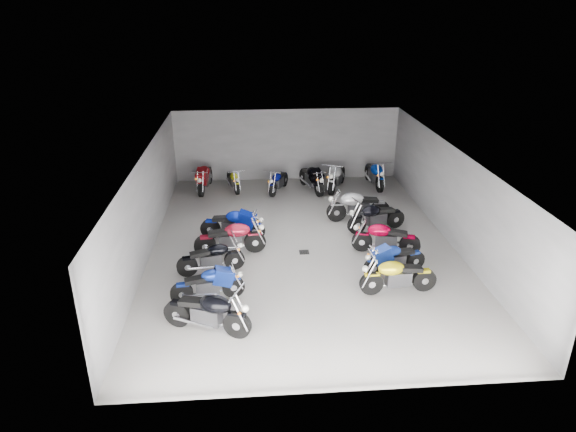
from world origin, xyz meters
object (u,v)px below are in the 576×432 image
(motorcycle_back_c, at_px, (278,181))
(motorcycle_back_e, at_px, (337,177))
(motorcycle_left_a, at_px, (208,312))
(motorcycle_right_c, at_px, (394,259))
(drain_grate, at_px, (304,252))
(motorcycle_right_f, at_px, (358,206))
(motorcycle_left_b, at_px, (209,284))
(motorcycle_back_d, at_px, (312,178))
(motorcycle_left_d, at_px, (231,238))
(motorcycle_left_c, at_px, (212,258))
(motorcycle_right_e, at_px, (376,217))
(motorcycle_back_f, at_px, (375,174))
(motorcycle_back_b, at_px, (233,180))
(motorcycle_left_e, at_px, (233,225))
(motorcycle_right_d, at_px, (385,238))
(motorcycle_right_b, at_px, (397,276))
(motorcycle_back_a, at_px, (205,178))

(motorcycle_back_c, bearing_deg, motorcycle_back_e, -153.21)
(motorcycle_left_a, height_order, motorcycle_right_c, motorcycle_left_a)
(drain_grate, distance_m, motorcycle_right_f, 3.41)
(motorcycle_left_b, distance_m, motorcycle_back_c, 8.81)
(motorcycle_back_d, bearing_deg, motorcycle_left_d, 42.97)
(motorcycle_left_b, height_order, motorcycle_right_f, motorcycle_right_f)
(motorcycle_left_c, relative_size, motorcycle_right_e, 0.94)
(motorcycle_left_d, bearing_deg, motorcycle_back_f, 129.28)
(motorcycle_back_b, bearing_deg, motorcycle_left_e, 76.58)
(motorcycle_right_d, distance_m, motorcycle_back_f, 6.50)
(drain_grate, relative_size, motorcycle_right_f, 0.13)
(motorcycle_back_e, distance_m, motorcycle_back_f, 1.74)
(motorcycle_left_b, relative_size, motorcycle_back_f, 0.85)
(motorcycle_left_c, xyz_separation_m, motorcycle_right_b, (5.24, -1.56, 0.03))
(motorcycle_right_d, height_order, motorcycle_back_a, motorcycle_back_a)
(motorcycle_right_c, xyz_separation_m, motorcycle_back_b, (-4.94, 7.79, -0.04))
(motorcycle_left_b, xyz_separation_m, motorcycle_back_a, (-0.73, 8.88, 0.09))
(motorcycle_left_d, height_order, motorcycle_right_f, motorcycle_right_f)
(motorcycle_right_f, height_order, motorcycle_back_d, motorcycle_right_f)
(motorcycle_back_d, xyz_separation_m, motorcycle_back_f, (2.82, 0.35, 0.01))
(motorcycle_back_d, bearing_deg, motorcycle_back_c, -16.72)
(motorcycle_left_d, bearing_deg, motorcycle_right_b, 54.04)
(motorcycle_left_b, xyz_separation_m, motorcycle_back_e, (4.95, 8.61, 0.08))
(motorcycle_left_c, distance_m, motorcycle_left_d, 1.31)
(motorcycle_back_b, bearing_deg, motorcycle_left_d, 75.85)
(motorcycle_left_d, xyz_separation_m, motorcycle_back_c, (1.87, 5.73, -0.08))
(motorcycle_left_a, distance_m, motorcycle_right_f, 8.34)
(drain_grate, bearing_deg, motorcycle_back_a, 120.31)
(motorcycle_back_a, bearing_deg, motorcycle_back_b, -173.98)
(drain_grate, bearing_deg, motorcycle_right_b, -48.90)
(drain_grate, bearing_deg, motorcycle_back_e, 71.04)
(motorcycle_left_d, bearing_deg, motorcycle_back_e, 137.51)
(motorcycle_back_b, bearing_deg, motorcycle_right_e, 122.89)
(drain_grate, bearing_deg, motorcycle_right_f, 47.78)
(motorcycle_right_d, height_order, motorcycle_right_e, motorcycle_right_e)
(motorcycle_back_b, distance_m, motorcycle_back_d, 3.39)
(motorcycle_back_b, bearing_deg, motorcycle_back_f, 165.15)
(motorcycle_right_f, bearing_deg, motorcycle_left_a, 140.07)
(motorcycle_right_e, distance_m, motorcycle_back_d, 4.66)
(motorcycle_left_c, bearing_deg, motorcycle_left_b, -12.62)
(motorcycle_right_b, xyz_separation_m, motorcycle_right_c, (0.19, 1.07, -0.04))
(motorcycle_left_e, relative_size, motorcycle_back_b, 1.20)
(motorcycle_right_c, height_order, motorcycle_back_f, motorcycle_back_f)
(motorcycle_right_c, relative_size, motorcycle_back_e, 0.90)
(drain_grate, xyz_separation_m, motorcycle_back_b, (-2.42, 6.19, 0.45))
(motorcycle_left_b, bearing_deg, motorcycle_back_a, 175.00)
(motorcycle_left_e, height_order, motorcycle_right_c, motorcycle_left_e)
(motorcycle_back_b, bearing_deg, motorcycle_back_a, -16.13)
(motorcycle_right_b, height_order, motorcycle_back_b, motorcycle_right_b)
(motorcycle_left_e, xyz_separation_m, motorcycle_back_a, (-1.33, 5.04, 0.03))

